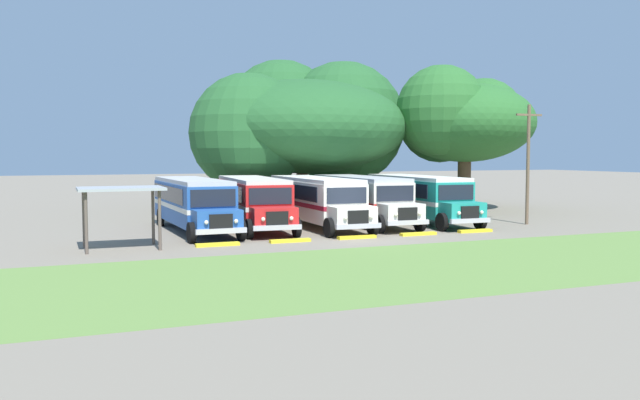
# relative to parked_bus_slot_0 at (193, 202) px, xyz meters

# --- Properties ---
(ground_plane) EXTENTS (220.00, 220.00, 0.00)m
(ground_plane) POSITION_rel_parked_bus_slot_0_xyz_m (6.79, -5.82, -1.58)
(ground_plane) COLOR slate
(foreground_grass_strip) EXTENTS (80.00, 10.49, 0.01)m
(foreground_grass_strip) POSITION_rel_parked_bus_slot_0_xyz_m (6.79, -14.35, -1.58)
(foreground_grass_strip) COLOR olive
(foreground_grass_strip) RESTS_ON ground_plane
(parked_bus_slot_0) EXTENTS (2.88, 10.86, 2.82)m
(parked_bus_slot_0) POSITION_rel_parked_bus_slot_0_xyz_m (0.00, 0.00, 0.00)
(parked_bus_slot_0) COLOR #23519E
(parked_bus_slot_0) RESTS_ON ground_plane
(parked_bus_slot_1) EXTENTS (3.48, 10.96, 2.82)m
(parked_bus_slot_1) POSITION_rel_parked_bus_slot_0_xyz_m (3.46, 0.35, 0.00)
(parked_bus_slot_1) COLOR red
(parked_bus_slot_1) RESTS_ON ground_plane
(parked_bus_slot_2) EXTENTS (2.82, 10.86, 2.82)m
(parked_bus_slot_2) POSITION_rel_parked_bus_slot_0_xyz_m (6.94, -0.57, 0.00)
(parked_bus_slot_2) COLOR silver
(parked_bus_slot_2) RESTS_ON ground_plane
(parked_bus_slot_3) EXTENTS (2.89, 10.86, 2.82)m
(parked_bus_slot_3) POSITION_rel_parked_bus_slot_0_xyz_m (10.10, 0.02, 0.00)
(parked_bus_slot_3) COLOR silver
(parked_bus_slot_3) RESTS_ON ground_plane
(parked_bus_slot_4) EXTENTS (3.03, 10.89, 2.82)m
(parked_bus_slot_4) POSITION_rel_parked_bus_slot_0_xyz_m (13.75, -0.40, 0.00)
(parked_bus_slot_4) COLOR teal
(parked_bus_slot_4) RESTS_ON ground_plane
(curb_wheelstop_0) EXTENTS (2.00, 0.36, 0.15)m
(curb_wheelstop_0) POSITION_rel_parked_bus_slot_0_xyz_m (-0.18, -6.29, -1.51)
(curb_wheelstop_0) COLOR yellow
(curb_wheelstop_0) RESTS_ON ground_plane
(curb_wheelstop_1) EXTENTS (2.00, 0.36, 0.15)m
(curb_wheelstop_1) POSITION_rel_parked_bus_slot_0_xyz_m (3.30, -6.29, -1.51)
(curb_wheelstop_1) COLOR yellow
(curb_wheelstop_1) RESTS_ON ground_plane
(curb_wheelstop_2) EXTENTS (2.00, 0.36, 0.15)m
(curb_wheelstop_2) POSITION_rel_parked_bus_slot_0_xyz_m (6.79, -6.29, -1.51)
(curb_wheelstop_2) COLOR yellow
(curb_wheelstop_2) RESTS_ON ground_plane
(curb_wheelstop_3) EXTENTS (2.00, 0.36, 0.15)m
(curb_wheelstop_3) POSITION_rel_parked_bus_slot_0_xyz_m (10.27, -6.29, -1.51)
(curb_wheelstop_3) COLOR yellow
(curb_wheelstop_3) RESTS_ON ground_plane
(curb_wheelstop_4) EXTENTS (2.00, 0.36, 0.15)m
(curb_wheelstop_4) POSITION_rel_parked_bus_slot_0_xyz_m (13.76, -6.29, -1.51)
(curb_wheelstop_4) COLOR yellow
(curb_wheelstop_4) RESTS_ON ground_plane
(broad_shade_tree) EXTENTS (17.58, 17.27, 11.70)m
(broad_shade_tree) POSITION_rel_parked_bus_slot_0_xyz_m (10.48, 11.42, 4.78)
(broad_shade_tree) COLOR brown
(broad_shade_tree) RESTS_ON ground_plane
(secondary_tree) EXTENTS (11.23, 11.88, 10.54)m
(secondary_tree) POSITION_rel_parked_bus_slot_0_xyz_m (21.42, 6.71, 5.18)
(secondary_tree) COLOR brown
(secondary_tree) RESTS_ON ground_plane
(utility_pole) EXTENTS (1.80, 0.20, 7.06)m
(utility_pole) POSITION_rel_parked_bus_slot_0_xyz_m (18.98, -4.11, 2.20)
(utility_pole) COLOR brown
(utility_pole) RESTS_ON ground_plane
(waiting_shelter) EXTENTS (3.60, 2.60, 2.72)m
(waiting_shelter) POSITION_rel_parked_bus_slot_0_xyz_m (-4.28, -5.59, 0.87)
(waiting_shelter) COLOR brown
(waiting_shelter) RESTS_ON ground_plane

